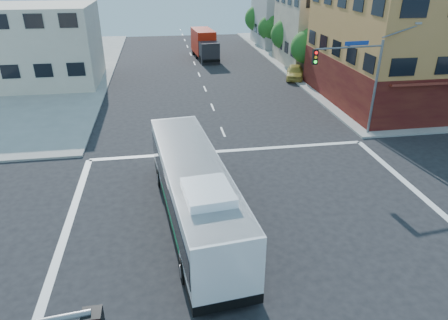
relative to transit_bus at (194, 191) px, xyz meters
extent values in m
plane|color=black|center=(3.22, -1.37, -1.81)|extent=(120.00, 120.00, 0.00)
cube|color=gray|center=(38.22, 33.63, -1.74)|extent=(50.00, 50.00, 0.15)
cube|color=#BA7D43|center=(23.22, 17.13, 5.19)|extent=(18.00, 15.00, 14.00)
cube|color=maroon|center=(23.22, 17.13, 0.19)|extent=(18.09, 15.08, 4.00)
cube|color=beige|center=(20.22, 32.63, 2.69)|extent=(12.00, 10.00, 9.00)
cube|color=#979792|center=(20.22, 46.63, 3.19)|extent=(12.00, 10.00, 10.00)
cube|color=beige|center=(-13.78, 28.63, 2.19)|extent=(12.00, 10.00, 8.00)
cylinder|color=slate|center=(14.02, 9.43, 1.69)|extent=(0.18, 0.18, 7.00)
cylinder|color=slate|center=(11.52, 9.18, 4.79)|extent=(5.01, 0.62, 0.12)
cube|color=black|center=(9.02, 8.93, 4.29)|extent=(0.32, 0.30, 1.00)
sphere|color=#FF0C0C|center=(9.02, 8.76, 4.59)|extent=(0.20, 0.20, 0.20)
sphere|color=yellow|center=(9.02, 8.76, 4.29)|extent=(0.20, 0.20, 0.20)
sphere|color=#19FF33|center=(9.02, 8.76, 3.99)|extent=(0.20, 0.20, 0.20)
cube|color=navy|center=(12.02, 9.23, 5.04)|extent=(1.80, 0.22, 0.28)
cube|color=gray|center=(16.52, 9.68, 6.19)|extent=(0.50, 0.22, 0.14)
cylinder|color=#332212|center=(15.02, 26.63, -0.85)|extent=(0.28, 0.28, 1.92)
sphere|color=#18551D|center=(15.02, 26.63, 1.55)|extent=(3.60, 3.60, 3.60)
sphere|color=#18551D|center=(15.42, 26.33, 2.45)|extent=(2.52, 2.52, 2.52)
cylinder|color=#332212|center=(15.02, 34.63, -0.81)|extent=(0.28, 0.28, 1.99)
sphere|color=#18551D|center=(15.02, 34.63, 1.70)|extent=(3.80, 3.80, 3.80)
sphere|color=#18551D|center=(15.42, 34.33, 2.65)|extent=(2.66, 2.66, 2.66)
cylinder|color=#332212|center=(15.02, 42.63, -0.87)|extent=(0.28, 0.28, 1.89)
sphere|color=#18551D|center=(15.02, 42.63, 1.44)|extent=(3.40, 3.40, 3.40)
sphere|color=#18551D|center=(15.42, 42.33, 2.29)|extent=(2.38, 2.38, 2.38)
cylinder|color=#332212|center=(15.02, 50.63, -0.80)|extent=(0.28, 0.28, 2.03)
sphere|color=#18551D|center=(15.02, 50.63, 1.82)|extent=(4.00, 4.00, 4.00)
sphere|color=#18551D|center=(15.42, 50.33, 2.82)|extent=(2.80, 2.80, 2.80)
cube|color=black|center=(0.00, 0.02, -1.24)|extent=(3.95, 12.72, 0.47)
cube|color=white|center=(0.00, 0.02, 0.04)|extent=(3.93, 12.70, 2.97)
cube|color=black|center=(0.00, 0.02, 0.22)|extent=(3.95, 12.33, 1.30)
cube|color=black|center=(-0.64, 6.17, 0.11)|extent=(2.44, 0.31, 1.41)
cube|color=#E5590C|center=(-0.65, 6.20, 1.15)|extent=(1.99, 0.26, 0.29)
cube|color=white|center=(0.00, 0.02, 1.46)|extent=(3.85, 12.44, 0.12)
cube|color=white|center=(0.32, -3.08, 1.71)|extent=(2.09, 2.47, 0.37)
cube|color=#067D40|center=(-1.28, -0.64, -0.72)|extent=(0.61, 5.70, 0.29)
cube|color=#067D40|center=(1.38, -0.36, -0.72)|extent=(0.61, 5.70, 0.29)
cylinder|color=black|center=(-1.65, 3.87, -1.27)|extent=(0.42, 1.11, 1.08)
cylinder|color=#99999E|center=(-1.80, 3.85, -1.27)|extent=(0.10, 0.54, 0.54)
cylinder|color=black|center=(0.82, 4.13, -1.27)|extent=(0.42, 1.11, 1.08)
cylinder|color=#99999E|center=(0.97, 4.14, -1.27)|extent=(0.10, 0.54, 0.54)
cylinder|color=black|center=(-0.83, -4.08, -1.27)|extent=(0.42, 1.11, 1.08)
cylinder|color=#99999E|center=(-0.97, -4.10, -1.27)|extent=(0.10, 0.54, 0.54)
cylinder|color=black|center=(1.65, -3.83, -1.27)|extent=(0.42, 1.11, 1.08)
cylinder|color=#99999E|center=(1.79, -3.81, -1.27)|extent=(0.10, 0.54, 0.54)
cube|color=black|center=(5.16, 35.41, -0.47)|extent=(2.54, 2.45, 2.68)
cube|color=black|center=(5.24, 34.44, -0.06)|extent=(2.16, 0.26, 1.03)
cube|color=red|center=(4.84, 39.31, 0.35)|extent=(2.93, 5.95, 3.09)
cube|color=black|center=(4.94, 38.08, -1.25)|extent=(2.93, 8.39, 0.31)
cylinder|color=black|center=(4.06, 35.53, -1.30)|extent=(0.37, 1.05, 1.03)
cylinder|color=black|center=(6.22, 35.71, -1.30)|extent=(0.37, 1.05, 1.03)
cylinder|color=black|center=(3.82, 38.50, -1.30)|extent=(0.37, 1.05, 1.03)
cylinder|color=black|center=(5.97, 38.68, -1.30)|extent=(0.37, 1.05, 1.03)
cylinder|color=black|center=(3.61, 41.07, -1.30)|extent=(0.37, 1.05, 1.03)
cylinder|color=black|center=(5.76, 41.24, -1.30)|extent=(0.37, 1.05, 1.03)
imported|color=gold|center=(13.68, 26.04, -1.05)|extent=(3.17, 4.82, 1.52)
camera|label=1|loc=(-1.20, -16.63, 9.84)|focal=32.00mm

